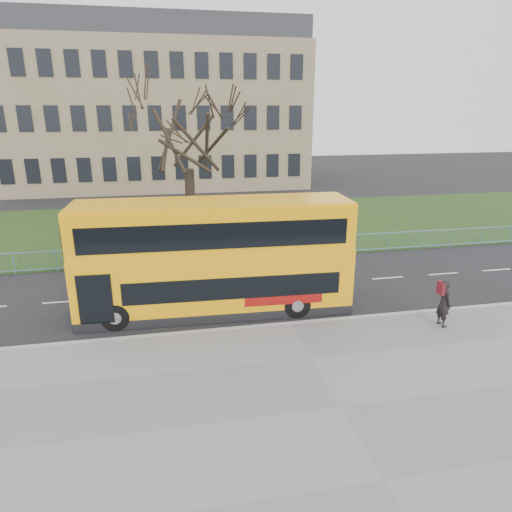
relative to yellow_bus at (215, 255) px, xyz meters
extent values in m
plane|color=black|center=(2.62, -0.39, -2.40)|extent=(120.00, 120.00, 0.00)
cube|color=slate|center=(2.62, -7.14, -2.34)|extent=(80.00, 10.50, 0.12)
cube|color=#979799|center=(2.62, -1.94, -2.33)|extent=(80.00, 0.20, 0.14)
cube|color=#203714|center=(2.62, 13.91, -2.36)|extent=(80.00, 15.40, 0.08)
cube|color=#7B694E|center=(-2.38, 34.61, 4.60)|extent=(30.00, 15.00, 14.00)
cube|color=#FFA80A|center=(0.00, 0.01, -1.04)|extent=(10.75, 2.92, 1.98)
cube|color=#FFA80A|center=(0.00, 0.01, 0.12)|extent=(10.75, 2.92, 0.34)
cube|color=#FFA80A|center=(0.00, 0.01, 1.18)|extent=(10.70, 2.86, 1.78)
cube|color=black|center=(0.56, -1.29, -0.96)|extent=(8.22, 0.33, 0.86)
cube|color=black|center=(-0.04, -1.24, 1.09)|extent=(9.81, 0.39, 0.97)
cylinder|color=black|center=(-3.85, -1.00, -1.87)|extent=(1.07, 0.32, 1.06)
cylinder|color=black|center=(3.06, -1.24, -1.87)|extent=(1.07, 0.32, 1.06)
imported|color=black|center=(8.12, -3.20, -1.38)|extent=(0.48, 0.68, 1.80)
camera|label=1|loc=(-1.68, -17.05, 5.51)|focal=32.00mm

